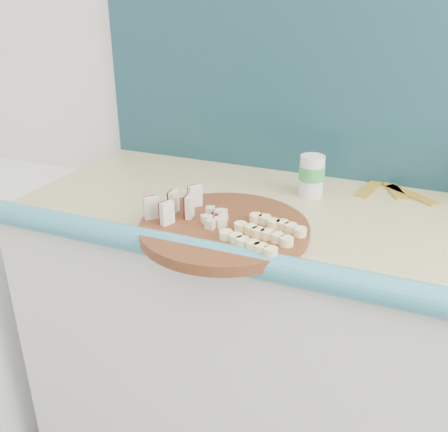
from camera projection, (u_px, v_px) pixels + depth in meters
kitchen_counter at (431, 391)px, 1.31m from camera, size 2.20×0.63×0.91m
cutting_board at (224, 229)px, 1.13m from camera, size 0.47×0.47×0.02m
apple_wedges at (175, 205)px, 1.16m from camera, size 0.10×0.15×0.05m
apple_chunks at (216, 217)px, 1.14m from camera, size 0.06×0.06×0.02m
banana_slices at (263, 233)px, 1.07m from camera, size 0.17×0.17×0.02m
canister at (312, 175)px, 1.33m from camera, size 0.07×0.07×0.11m
banana_peel at (391, 190)px, 1.38m from camera, size 0.21×0.18×0.01m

